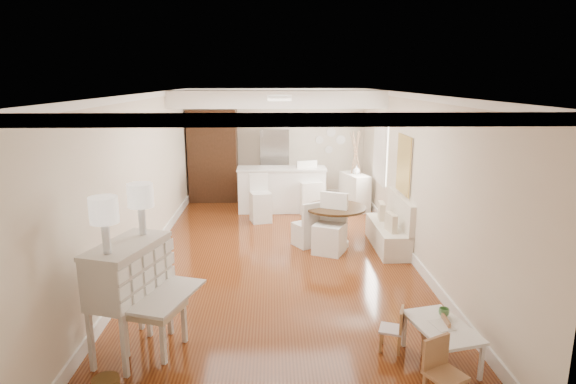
{
  "coord_description": "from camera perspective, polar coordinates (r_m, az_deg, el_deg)",
  "views": [
    {
      "loc": [
        -0.11,
        -7.84,
        3.03
      ],
      "look_at": [
        0.16,
        0.3,
        1.11
      ],
      "focal_mm": 30.0,
      "sensor_mm": 36.0,
      "label": 1
    }
  ],
  "objects": [
    {
      "name": "room",
      "position": [
        8.23,
        -0.82,
        5.94
      ],
      "size": [
        9.0,
        9.04,
        2.82
      ],
      "color": "brown",
      "rests_on": "ground"
    },
    {
      "name": "secretary_bureau",
      "position": [
        5.75,
        -18.13,
        -11.88
      ],
      "size": [
        1.28,
        1.3,
        1.3
      ],
      "primitive_type": "cube",
      "rotation": [
        0.0,
        0.0,
        -0.31
      ],
      "color": "beige",
      "rests_on": "ground"
    },
    {
      "name": "gustavian_armchair",
      "position": [
        5.76,
        -15.59,
        -13.0
      ],
      "size": [
        0.76,
        0.76,
        1.05
      ],
      "primitive_type": "cube",
      "rotation": [
        0.0,
        0.0,
        1.25
      ],
      "color": "silver",
      "rests_on": "ground"
    },
    {
      "name": "kids_table",
      "position": [
        5.73,
        17.63,
        -16.76
      ],
      "size": [
        0.72,
        0.98,
        0.44
      ],
      "primitive_type": "cube",
      "rotation": [
        0.0,
        0.0,
        0.23
      ],
      "color": "white",
      "rests_on": "ground"
    },
    {
      "name": "kids_chair_a",
      "position": [
        5.74,
        17.0,
        -16.27
      ],
      "size": [
        0.25,
        0.25,
        0.51
      ],
      "primitive_type": "cube",
      "rotation": [
        0.0,
        0.0,
        -1.6
      ],
      "color": "#A6744B",
      "rests_on": "ground"
    },
    {
      "name": "kids_chair_b",
      "position": [
        5.8,
        12.12,
        -15.53
      ],
      "size": [
        0.32,
        0.32,
        0.53
      ],
      "primitive_type": "cube",
      "rotation": [
        0.0,
        0.0,
        -1.91
      ],
      "color": "#A5794B",
      "rests_on": "ground"
    },
    {
      "name": "kids_chair_c",
      "position": [
        5.04,
        18.16,
        -19.84
      ],
      "size": [
        0.43,
        0.43,
        0.66
      ],
      "primitive_type": "cube",
      "rotation": [
        0.0,
        0.0,
        0.47
      ],
      "color": "#AE7B4F",
      "rests_on": "ground"
    },
    {
      "name": "banquette",
      "position": [
        8.96,
        11.78,
        -3.48
      ],
      "size": [
        0.52,
        1.6,
        0.98
      ],
      "primitive_type": "cube",
      "color": "silver",
      "rests_on": "ground"
    },
    {
      "name": "dining_table",
      "position": [
        8.92,
        5.62,
        -4.1
      ],
      "size": [
        1.3,
        1.3,
        0.76
      ],
      "primitive_type": "cylinder",
      "rotation": [
        0.0,
        0.0,
        0.19
      ],
      "color": "#402914",
      "rests_on": "ground"
    },
    {
      "name": "slip_chair_near",
      "position": [
        8.54,
        4.97,
        -3.82
      ],
      "size": [
        0.68,
        0.69,
        1.06
      ],
      "primitive_type": "cube",
      "rotation": [
        0.0,
        0.0,
        -0.44
      ],
      "color": "white",
      "rests_on": "ground"
    },
    {
      "name": "slip_chair_far",
      "position": [
        8.9,
        2.18,
        -3.74
      ],
      "size": [
        0.56,
        0.57,
        0.85
      ],
      "primitive_type": "cube",
      "rotation": [
        0.0,
        0.0,
        -2.61
      ],
      "color": "silver",
      "rests_on": "ground"
    },
    {
      "name": "breakfast_counter",
      "position": [
        11.22,
        -0.75,
        0.31
      ],
      "size": [
        2.05,
        0.65,
        1.03
      ],
      "primitive_type": "cube",
      "color": "white",
      "rests_on": "ground"
    },
    {
      "name": "bar_stool_left",
      "position": [
        10.38,
        -3.28,
        -0.77
      ],
      "size": [
        0.5,
        0.5,
        1.04
      ],
      "primitive_type": "cube",
      "rotation": [
        0.0,
        0.0,
        0.25
      ],
      "color": "silver",
      "rests_on": "ground"
    },
    {
      "name": "bar_stool_right",
      "position": [
        11.04,
        2.53,
        0.51
      ],
      "size": [
        0.58,
        0.58,
        1.19
      ],
      "primitive_type": "cube",
      "rotation": [
        0.0,
        0.0,
        0.24
      ],
      "color": "white",
      "rests_on": "ground"
    },
    {
      "name": "pantry_cabinet",
      "position": [
        12.25,
        -8.86,
        4.27
      ],
      "size": [
        1.2,
        0.6,
        2.3
      ],
      "primitive_type": "cube",
      "color": "#381E11",
      "rests_on": "ground"
    },
    {
      "name": "fridge",
      "position": [
        12.18,
        0.09,
        3.19
      ],
      "size": [
        0.75,
        0.65,
        1.8
      ],
      "primitive_type": "imported",
      "color": "silver",
      "rests_on": "ground"
    },
    {
      "name": "sideboard",
      "position": [
        11.46,
        7.88,
        0.02
      ],
      "size": [
        0.66,
        0.98,
        0.86
      ],
      "primitive_type": "cube",
      "rotation": [
        0.0,
        0.0,
        0.32
      ],
      "color": "silver",
      "rests_on": "ground"
    },
    {
      "name": "pencil_cup",
      "position": [
        5.8,
        18.0,
        -13.39
      ],
      "size": [
        0.14,
        0.14,
        0.09
      ],
      "primitive_type": "imported",
      "rotation": [
        0.0,
        0.0,
        0.23
      ],
      "color": "#659E5C",
      "rests_on": "kids_table"
    },
    {
      "name": "branch_vase",
      "position": [
        11.41,
        8.11,
        2.63
      ],
      "size": [
        0.22,
        0.22,
        0.19
      ],
      "primitive_type": "imported",
      "rotation": [
        0.0,
        0.0,
        -0.23
      ],
      "color": "white",
      "rests_on": "sideboard"
    }
  ]
}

